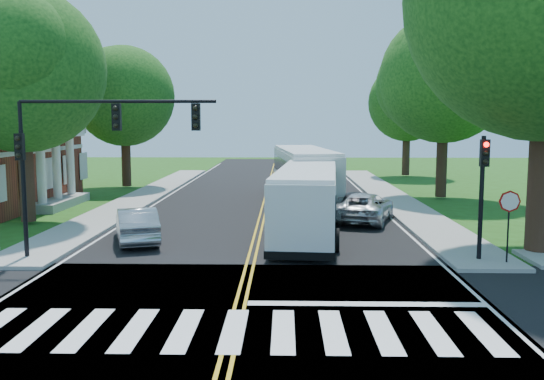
{
  "coord_description": "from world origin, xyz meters",
  "views": [
    {
      "loc": [
        1.23,
        -13.89,
        4.99
      ],
      "look_at": [
        0.72,
        8.32,
        2.4
      ],
      "focal_mm": 38.0,
      "sensor_mm": 36.0,
      "label": 1
    }
  ],
  "objects_px": {
    "signal_ne": "(483,181)",
    "bus_lead": "(307,199)",
    "dark_sedan": "(357,204)",
    "suv": "(364,207)",
    "signal_nw": "(86,140)",
    "bus_follow": "(304,174)",
    "hatchback": "(137,225)"
  },
  "relations": [
    {
      "from": "signal_ne",
      "to": "bus_lead",
      "type": "bearing_deg",
      "value": 138.59
    },
    {
      "from": "dark_sedan",
      "to": "suv",
      "type": "bearing_deg",
      "value": 105.96
    },
    {
      "from": "signal_nw",
      "to": "bus_lead",
      "type": "distance_m",
      "value": 10.05
    },
    {
      "from": "bus_follow",
      "to": "dark_sedan",
      "type": "xyz_separation_m",
      "value": [
        2.71,
        -5.49,
        -1.13
      ]
    },
    {
      "from": "signal_nw",
      "to": "signal_ne",
      "type": "xyz_separation_m",
      "value": [
        14.06,
        0.01,
        -1.41
      ]
    },
    {
      "from": "hatchback",
      "to": "dark_sedan",
      "type": "xyz_separation_m",
      "value": [
        10.11,
        7.31,
        -0.09
      ]
    },
    {
      "from": "signal_ne",
      "to": "dark_sedan",
      "type": "height_order",
      "value": "signal_ne"
    },
    {
      "from": "signal_nw",
      "to": "hatchback",
      "type": "bearing_deg",
      "value": 74.98
    },
    {
      "from": "suv",
      "to": "signal_nw",
      "type": "bearing_deg",
      "value": 55.48
    },
    {
      "from": "signal_ne",
      "to": "dark_sedan",
      "type": "relative_size",
      "value": 0.99
    },
    {
      "from": "signal_ne",
      "to": "dark_sedan",
      "type": "xyz_separation_m",
      "value": [
        -3.07,
        10.57,
        -2.31
      ]
    },
    {
      "from": "bus_follow",
      "to": "hatchback",
      "type": "relative_size",
      "value": 2.95
    },
    {
      "from": "signal_ne",
      "to": "bus_follow",
      "type": "relative_size",
      "value": 0.33
    },
    {
      "from": "dark_sedan",
      "to": "signal_ne",
      "type": "bearing_deg",
      "value": 118.48
    },
    {
      "from": "bus_follow",
      "to": "suv",
      "type": "relative_size",
      "value": 2.51
    },
    {
      "from": "bus_follow",
      "to": "suv",
      "type": "xyz_separation_m",
      "value": [
        2.83,
        -7.43,
        -1.05
      ]
    },
    {
      "from": "bus_lead",
      "to": "dark_sedan",
      "type": "bearing_deg",
      "value": -113.6
    },
    {
      "from": "bus_follow",
      "to": "hatchback",
      "type": "bearing_deg",
      "value": 54.39
    },
    {
      "from": "bus_follow",
      "to": "dark_sedan",
      "type": "distance_m",
      "value": 6.22
    },
    {
      "from": "signal_nw",
      "to": "dark_sedan",
      "type": "height_order",
      "value": "signal_nw"
    },
    {
      "from": "suv",
      "to": "dark_sedan",
      "type": "height_order",
      "value": "suv"
    },
    {
      "from": "bus_lead",
      "to": "dark_sedan",
      "type": "relative_size",
      "value": 2.64
    },
    {
      "from": "hatchback",
      "to": "suv",
      "type": "bearing_deg",
      "value": -170.91
    },
    {
      "from": "signal_nw",
      "to": "suv",
      "type": "xyz_separation_m",
      "value": [
        11.11,
        8.64,
        -3.64
      ]
    },
    {
      "from": "signal_ne",
      "to": "hatchback",
      "type": "distance_m",
      "value": 13.75
    },
    {
      "from": "bus_lead",
      "to": "hatchback",
      "type": "bearing_deg",
      "value": 20.4
    },
    {
      "from": "signal_ne",
      "to": "bus_follow",
      "type": "xyz_separation_m",
      "value": [
        -5.78,
        16.06,
        -1.18
      ]
    },
    {
      "from": "bus_lead",
      "to": "bus_follow",
      "type": "height_order",
      "value": "bus_follow"
    },
    {
      "from": "signal_nw",
      "to": "suv",
      "type": "bearing_deg",
      "value": 37.87
    },
    {
      "from": "bus_lead",
      "to": "signal_ne",
      "type": "bearing_deg",
      "value": 143.56
    },
    {
      "from": "hatchback",
      "to": "bus_lead",
      "type": "bearing_deg",
      "value": 176.85
    },
    {
      "from": "bus_follow",
      "to": "signal_nw",
      "type": "bearing_deg",
      "value": 57.18
    }
  ]
}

